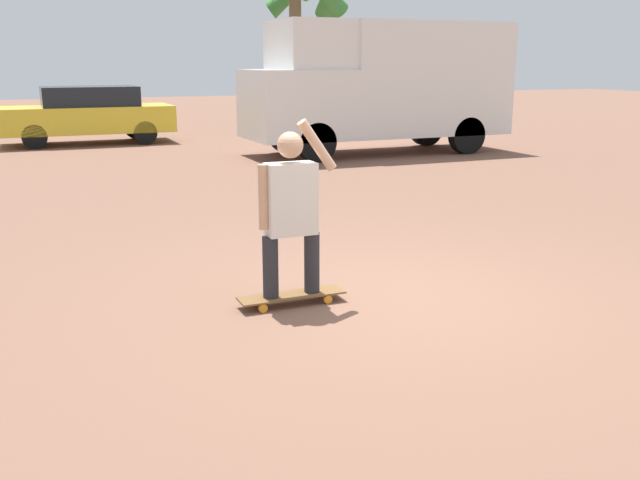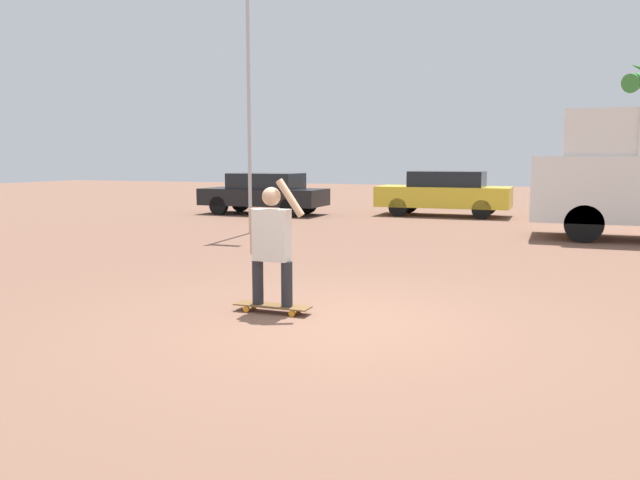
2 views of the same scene
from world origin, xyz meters
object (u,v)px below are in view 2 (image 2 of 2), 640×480
object	(u,v)px
skateboard	(272,306)
parked_car_black	(264,193)
flagpole	(250,68)
parked_car_yellow	(444,193)
person_skateboarder	(272,239)

from	to	relation	value
skateboard	parked_car_black	distance (m)	14.23
skateboard	flagpole	size ratio (longest dim) A/B	0.13
skateboard	flagpole	distance (m)	9.49
parked_car_black	flagpole	size ratio (longest dim) A/B	0.58
parked_car_yellow	person_skateboarder	bearing A→B (deg)	-88.57
parked_car_yellow	parked_car_black	distance (m)	6.19
parked_car_yellow	flagpole	bearing A→B (deg)	-118.79
skateboard	parked_car_yellow	xyz separation A→B (m)	(-0.36, 14.36, 0.71)
parked_car_black	flagpole	world-z (taller)	flagpole
skateboard	flagpole	world-z (taller)	flagpole
skateboard	person_skateboarder	world-z (taller)	person_skateboarder
person_skateboarder	parked_car_yellow	distance (m)	14.36
flagpole	parked_car_black	bearing A→B (deg)	112.86
person_skateboarder	skateboard	bearing A→B (deg)	0.00
skateboard	flagpole	bearing A→B (deg)	118.81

